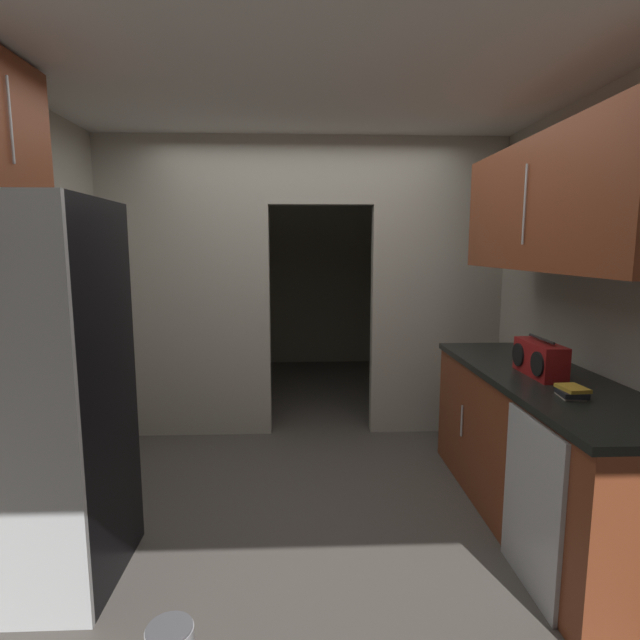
{
  "coord_description": "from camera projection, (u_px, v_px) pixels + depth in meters",
  "views": [
    {
      "loc": [
        -0.04,
        -2.89,
        1.65
      ],
      "look_at": [
        0.12,
        0.88,
        1.1
      ],
      "focal_mm": 27.81,
      "sensor_mm": 36.0,
      "label": 1
    }
  ],
  "objects": [
    {
      "name": "ground",
      "position": [
        307.0,
        514.0,
        3.09
      ],
      "size": [
        20.0,
        20.0,
        0.0
      ],
      "primitive_type": "plane",
      "color": "#47423D"
    },
    {
      "name": "kitchen_overhead_slab",
      "position": [
        305.0,
        96.0,
        3.14
      ],
      "size": [
        3.86,
        6.85,
        0.06
      ],
      "primitive_type": "cube",
      "color": "silver"
    },
    {
      "name": "kitchen_partition",
      "position": [
        300.0,
        281.0,
        4.3
      ],
      "size": [
        3.46,
        0.12,
        2.57
      ],
      "color": "#ADA899",
      "rests_on": "ground"
    },
    {
      "name": "adjoining_room_shell",
      "position": [
        303.0,
        277.0,
        6.23
      ],
      "size": [
        3.46,
        2.85,
        2.57
      ],
      "color": "gray",
      "rests_on": "ground"
    },
    {
      "name": "refrigerator",
      "position": [
        34.0,
        398.0,
        2.37
      ],
      "size": [
        0.72,
        0.76,
        1.88
      ],
      "color": "black",
      "rests_on": "ground"
    },
    {
      "name": "lower_cabinet_run",
      "position": [
        540.0,
        450.0,
        2.96
      ],
      "size": [
        0.67,
        2.06,
        0.91
      ],
      "color": "brown",
      "rests_on": "ground"
    },
    {
      "name": "dishwasher",
      "position": [
        531.0,
        505.0,
        2.38
      ],
      "size": [
        0.02,
        0.56,
        0.85
      ],
      "color": "#B7BABC",
      "rests_on": "ground"
    },
    {
      "name": "upper_cabinet_counterside",
      "position": [
        557.0,
        205.0,
        2.75
      ],
      "size": [
        0.36,
        1.85,
        0.73
      ],
      "color": "brown"
    },
    {
      "name": "boombox",
      "position": [
        540.0,
        359.0,
        2.89
      ],
      "size": [
        0.15,
        0.41,
        0.23
      ],
      "color": "maroon",
      "rests_on": "lower_cabinet_run"
    },
    {
      "name": "book_stack",
      "position": [
        572.0,
        392.0,
        2.47
      ],
      "size": [
        0.14,
        0.16,
        0.06
      ],
      "color": "beige",
      "rests_on": "lower_cabinet_run"
    }
  ]
}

